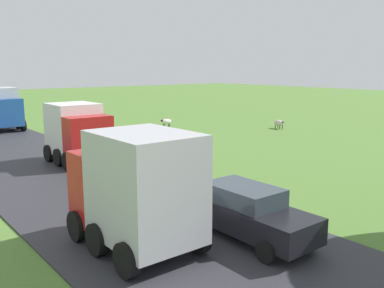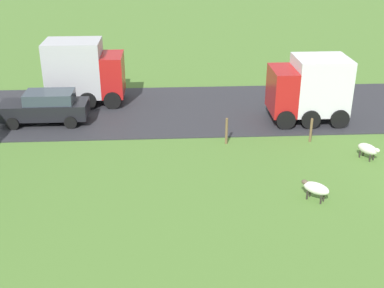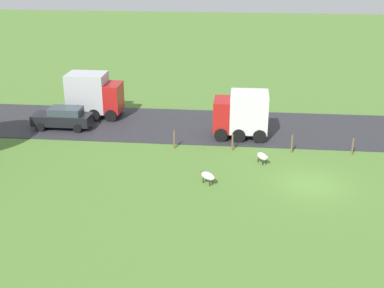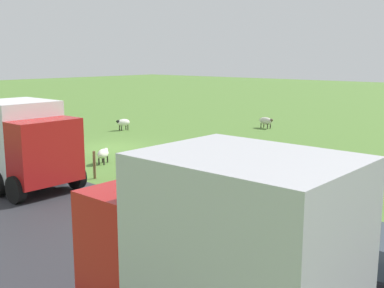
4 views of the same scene
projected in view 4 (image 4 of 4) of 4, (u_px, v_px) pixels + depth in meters
ground_plane at (113, 148)px, 26.64m from camera, size 160.00×160.00×0.00m
sheep_0 at (103, 154)px, 22.62m from camera, size 1.07×0.90×0.71m
sheep_1 at (202, 152)px, 22.94m from camera, size 1.01×1.06×0.74m
sheep_2 at (266, 121)px, 33.86m from camera, size 0.76×1.33×0.78m
sheep_3 at (123, 123)px, 32.87m from camera, size 1.08×0.63×0.79m
fence_post_0 at (0, 142)px, 25.07m from camera, size 0.12×0.12×1.18m
fence_post_1 at (42, 151)px, 22.42m from camera, size 0.12×0.12×1.30m
fence_post_2 at (94, 165)px, 19.79m from camera, size 0.12×0.12×1.18m
fence_post_3 at (163, 180)px, 17.14m from camera, size 0.12×0.12×1.29m
truck_0 at (221, 257)px, 7.48m from camera, size 2.69×4.29×3.59m
truck_1 at (25, 143)px, 17.91m from camera, size 2.78×3.91×3.34m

